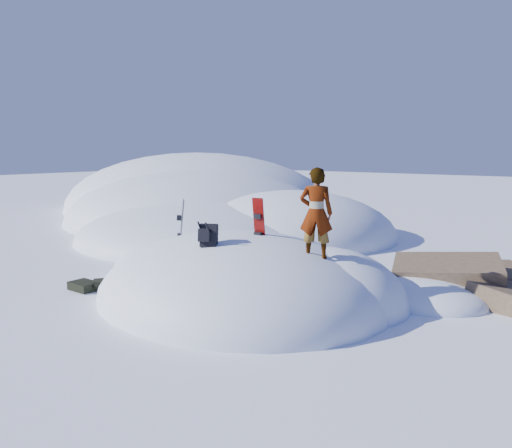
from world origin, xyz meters
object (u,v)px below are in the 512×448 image
Objects in this scene: snowboard_dark at (180,229)px; backpack at (208,235)px; snowboard_red at (259,227)px; person at (316,213)px.

snowboard_dark is 2.38m from backpack.
snowboard_dark is (-2.40, -0.11, -0.25)m from snowboard_red.
snowboard_dark is 2.69× the size of backpack.
backpack is at bearing 5.67° from person.
backpack is 2.27m from person.
snowboard_red is at bearing 43.84° from backpack.
snowboard_red is at bearing 43.63° from snowboard_dark.
backpack is 0.31× the size of person.
snowboard_dark is at bearing -26.19° from person.
person is (1.89, 1.16, 0.49)m from backpack.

